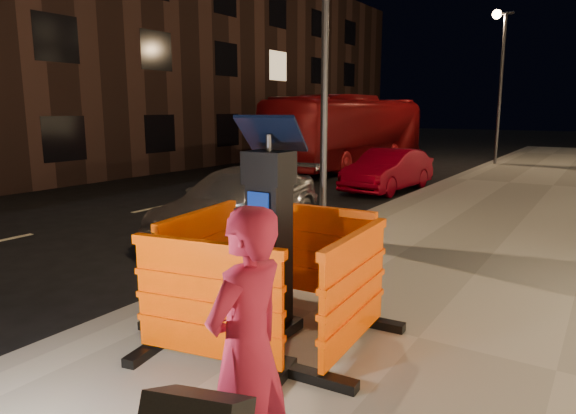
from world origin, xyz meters
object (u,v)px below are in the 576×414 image
Objects in this scene: barrier_front at (208,306)px; car_silver at (239,234)px; barrier_kerbside at (200,262)px; man at (246,350)px; barrier_bldgside at (354,294)px; barrier_back at (315,254)px; bus_doubledecker at (350,167)px; parking_kiosk at (269,233)px; car_red at (387,191)px.

barrier_front reaches higher than car_silver.
man is at bearing -139.76° from barrier_kerbside.
man reaches higher than barrier_bldgside.
barrier_kerbside is (-0.95, -0.95, 0.00)m from barrier_back.
car_silver is 0.41× the size of bus_doubledecker.
man reaches higher than barrier_front.
parking_kiosk is 1.40× the size of barrier_front.
parking_kiosk is 0.20× the size of bus_doubledecker.
barrier_front and barrier_back have the same top height.
car_silver reaches higher than car_red.
car_silver is (-4.14, 3.56, -0.73)m from barrier_bldgside.
barrier_kerbside is 0.86× the size of man.
barrier_bldgside is at bearing -5.61° from parking_kiosk.
car_red is (-2.79, 11.22, -0.73)m from barrier_front.
bus_doubledecker is 19.10m from man.
car_red is 12.83m from man.
car_red is 6.49m from bus_doubledecker.
parking_kiosk is 1.06m from barrier_back.
barrier_kerbside is 16.55m from bus_doubledecker.
barrier_kerbside is 1.90m from barrier_bldgside.
car_red is at bearing 99.61° from parking_kiosk.
parking_kiosk reaches higher than car_silver.
barrier_kerbside is at bearing -70.16° from bus_doubledecker.
car_silver is (-3.19, 4.51, -0.73)m from barrier_front.
bus_doubledecker is at bearing 111.73° from barrier_back.
bus_doubledecker reaches higher than car_silver.
bus_doubledecker reaches higher than barrier_back.
parking_kiosk is 1.06m from barrier_bldgside.
barrier_bldgside is at bearing -97.61° from barrier_kerbside.
bus_doubledecker reaches higher than car_red.
parking_kiosk reaches higher than bus_doubledecker.
barrier_front is 1.34m from barrier_kerbside.
car_red is (-2.79, 9.32, -0.73)m from barrier_back.
parking_kiosk is 4.93m from car_silver.
man is (2.09, -1.89, 0.29)m from barrier_kerbside.
barrier_front is at bearing -68.32° from bus_doubledecker.
barrier_kerbside is at bearing 124.39° from barrier_front.
parking_kiosk is 1.20× the size of man.
parking_kiosk is at bearing 79.39° from barrier_front.
barrier_bldgside is 0.34× the size of car_silver.
man is (1.14, -1.89, -0.17)m from parking_kiosk.
barrier_kerbside is 4.27m from car_silver.
barrier_kerbside and barrier_bldgside have the same top height.
parking_kiosk is at bearing 86.39° from barrier_bldgside.
barrier_front is 0.34× the size of car_silver.
parking_kiosk reaches higher than barrier_bldgside.
bus_doubledecker is (-3.41, 11.97, 0.00)m from car_silver.
car_red is 2.18× the size of man.
barrier_bldgside is 0.86× the size of man.
man is (4.33, -5.46, 1.02)m from car_silver.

